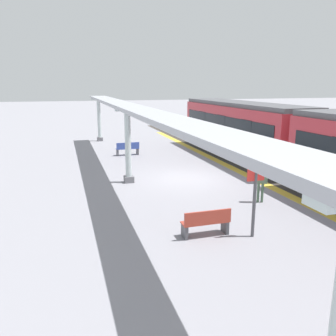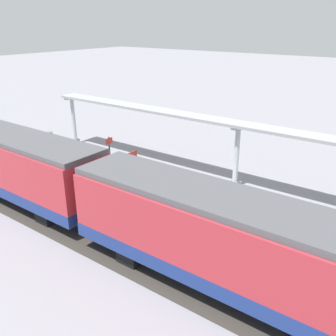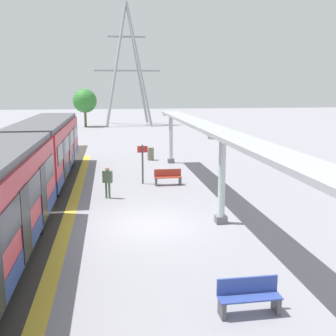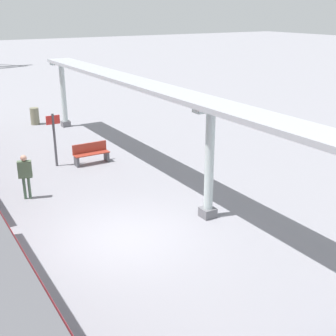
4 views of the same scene
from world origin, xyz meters
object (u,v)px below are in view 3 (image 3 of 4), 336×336
at_px(bench_near_end, 168,177).
at_px(trash_bin, 151,154).
at_px(bench_mid_platform, 249,296).
at_px(platform_info_sign, 143,160).
at_px(train_far_carriage, 47,148).
at_px(passenger_waiting_near_edge, 107,179).
at_px(canopy_pillar_second, 222,180).
at_px(canopy_pillar_third, 171,138).

bearing_deg(bench_near_end, trash_bin, 91.11).
distance_m(bench_mid_platform, platform_info_sign, 13.74).
xyz_separation_m(train_far_carriage, passenger_waiting_near_edge, (3.46, -4.81, -0.85)).
bearing_deg(passenger_waiting_near_edge, bench_mid_platform, -73.00).
height_order(canopy_pillar_second, bench_near_end, canopy_pillar_second).
relative_size(canopy_pillar_second, platform_info_sign, 1.58).
bearing_deg(train_far_carriage, trash_bin, 39.63).
bearing_deg(passenger_waiting_near_edge, canopy_pillar_third, 63.59).
relative_size(canopy_pillar_second, canopy_pillar_third, 1.00).
bearing_deg(train_far_carriage, bench_near_end, -19.99).
relative_size(canopy_pillar_third, bench_near_end, 2.32).
xyz_separation_m(train_far_carriage, canopy_pillar_second, (7.90, -9.17, -0.06)).
height_order(bench_near_end, trash_bin, trash_bin).
bearing_deg(canopy_pillar_second, train_far_carriage, 130.74).
bearing_deg(canopy_pillar_second, bench_near_end, 99.78).
distance_m(train_far_carriage, canopy_pillar_second, 12.10).
xyz_separation_m(canopy_pillar_third, platform_info_sign, (-2.51, -6.15, -0.44)).
relative_size(canopy_pillar_second, trash_bin, 3.71).
relative_size(canopy_pillar_third, bench_mid_platform, 2.31).
bearing_deg(bench_mid_platform, platform_info_sign, 95.83).
bearing_deg(canopy_pillar_second, passenger_waiting_near_edge, 135.53).
height_order(bench_near_end, bench_mid_platform, same).
bearing_deg(canopy_pillar_second, platform_info_sign, 109.39).
bearing_deg(bench_near_end, canopy_pillar_third, 80.01).
xyz_separation_m(train_far_carriage, bench_mid_platform, (6.78, -15.67, -1.39)).
distance_m(bench_mid_platform, passenger_waiting_near_edge, 11.37).
bearing_deg(trash_bin, train_far_carriage, -140.37).
xyz_separation_m(trash_bin, platform_info_sign, (-1.20, -7.48, 0.86)).
relative_size(canopy_pillar_second, bench_near_end, 2.32).
bearing_deg(platform_info_sign, bench_mid_platform, -84.17).
bearing_deg(bench_near_end, bench_mid_platform, -89.84).
relative_size(train_far_carriage, trash_bin, 13.41).
bearing_deg(canopy_pillar_third, platform_info_sign, -112.23).
xyz_separation_m(bench_mid_platform, passenger_waiting_near_edge, (-3.32, 10.86, 0.54)).
relative_size(canopy_pillar_third, passenger_waiting_near_edge, 2.22).
distance_m(bench_near_end, platform_info_sign, 1.67).
distance_m(bench_near_end, passenger_waiting_near_edge, 4.08).
distance_m(trash_bin, platform_info_sign, 7.63).
relative_size(platform_info_sign, passenger_waiting_near_edge, 1.40).
relative_size(trash_bin, platform_info_sign, 0.43).
xyz_separation_m(canopy_pillar_third, bench_mid_platform, (-1.12, -19.80, -1.33)).
height_order(bench_mid_platform, platform_info_sign, platform_info_sign).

